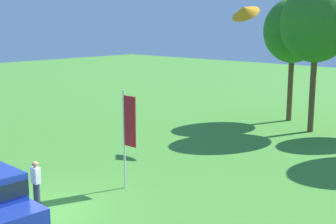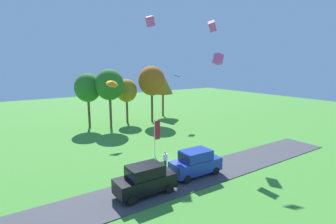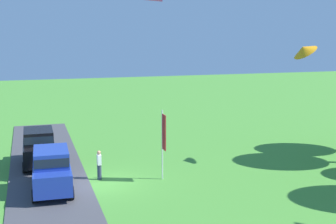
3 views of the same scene
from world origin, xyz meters
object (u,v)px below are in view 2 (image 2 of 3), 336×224
kite_diamond_near_flag (178,75)px  kite_box_high_right (212,26)px  kite_delta_mid_center (112,83)px  person_watching_sky (165,160)px  tree_lone_near (110,85)px  flag_banner (156,133)px  kite_box_high_left (150,21)px  tree_right_of_center (163,84)px  kite_box_topmost (218,59)px  car_suv_near_entrance (145,179)px  tree_left_of_center (127,91)px  car_suv_mid_row (196,162)px  tree_center_back (152,81)px  tree_far_left (88,88)px

kite_diamond_near_flag → kite_box_high_right: bearing=-98.5°
kite_box_high_right → kite_delta_mid_center: bearing=146.2°
person_watching_sky → tree_lone_near: (1.95, 18.08, 5.71)m
flag_banner → kite_box_high_left: bearing=65.1°
tree_right_of_center → kite_diamond_near_flag: bearing=-102.1°
kite_box_topmost → kite_delta_mid_center: kite_box_topmost is taller
tree_lone_near → kite_box_high_left: 12.56m
person_watching_sky → tree_right_of_center: 25.93m
car_suv_near_entrance → kite_diamond_near_flag: 25.12m
car_suv_near_entrance → kite_delta_mid_center: kite_delta_mid_center is taller
kite_box_high_left → flag_banner: bearing=-114.9°
person_watching_sky → tree_right_of_center: tree_right_of_center is taller
kite_diamond_near_flag → tree_lone_near: bearing=162.5°
tree_left_of_center → kite_diamond_near_flag: kite_diamond_near_flag is taller
kite_box_topmost → kite_box_high_right: bearing=53.9°
car_suv_mid_row → tree_left_of_center: (4.28, 22.84, 4.02)m
flag_banner → kite_box_high_left: size_ratio=3.67×
tree_left_of_center → tree_right_of_center: (7.99, 1.30, 0.71)m
tree_center_back → car_suv_mid_row: bearing=-110.9°
tree_right_of_center → flag_banner: size_ratio=1.97×
car_suv_near_entrance → flag_banner: 8.54m
tree_lone_near → tree_right_of_center: size_ratio=1.13×
car_suv_near_entrance → kite_box_high_left: (7.48, 11.78, 13.33)m
tree_center_back → tree_right_of_center: size_ratio=1.18×
flag_banner → kite_box_high_left: 13.30m
tree_left_of_center → car_suv_mid_row: bearing=-100.6°
tree_right_of_center → flag_banner: 22.11m
person_watching_sky → tree_center_back: 21.39m
tree_far_left → tree_center_back: (10.08, -1.98, 0.78)m
tree_left_of_center → car_suv_near_entrance: bearing=-112.4°
kite_box_high_right → kite_delta_mid_center: size_ratio=0.75×
tree_right_of_center → kite_delta_mid_center: (-13.36, -8.53, 1.27)m
tree_far_left → kite_diamond_near_flag: (12.92, -5.41, 1.80)m
person_watching_sky → kite_delta_mid_center: (0.30, 12.90, 6.42)m
kite_diamond_near_flag → kite_box_high_left: 12.66m
tree_lone_near → tree_left_of_center: tree_lone_near is taller
kite_box_high_left → tree_right_of_center: bearing=51.8°
person_watching_sky → kite_diamond_near_flag: bearing=50.5°
tree_left_of_center → tree_center_back: bearing=-26.6°
car_suv_mid_row → kite_box_high_left: kite_box_high_left is taller
car_suv_near_entrance → kite_box_high_left: 19.30m
person_watching_sky → kite_box_high_right: 18.26m
tree_far_left → kite_box_topmost: kite_box_topmost is taller
tree_far_left → kite_box_high_left: (4.22, -11.68, 8.53)m
car_suv_mid_row → kite_box_high_right: kite_box_high_right is taller
kite_box_topmost → kite_box_high_left: bearing=118.6°
tree_lone_near → flag_banner: bearing=-93.0°
tree_center_back → flag_banner: bearing=-119.1°
tree_center_back → tree_right_of_center: 5.38m
kite_diamond_near_flag → kite_delta_mid_center: (-11.95, -1.93, -0.61)m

